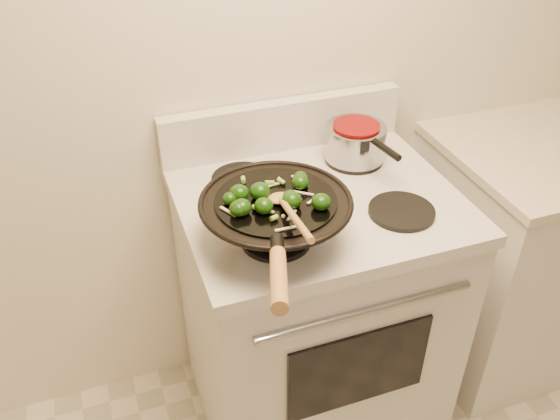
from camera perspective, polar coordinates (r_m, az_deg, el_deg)
name	(u,v)px	position (r m, az deg, el deg)	size (l,w,h in m)	color
stove	(313,310)	(1.96, 3.20, -9.58)	(0.78, 0.67, 1.08)	silver
counter_unit	(532,251)	(2.40, 23.11, -3.61)	(0.78, 0.62, 0.91)	silver
wok	(276,218)	(1.46, -0.40, -0.73)	(0.38, 0.61, 0.20)	black
stirfry	(270,197)	(1.41, -0.92, 1.25)	(0.25, 0.24, 0.04)	#113408
wooden_spoon	(288,209)	(1.35, 0.78, 0.09)	(0.07, 0.28, 0.08)	#A67641
saucepan	(356,141)	(1.82, 7.29, 6.57)	(0.18, 0.29, 0.11)	gray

